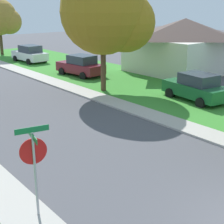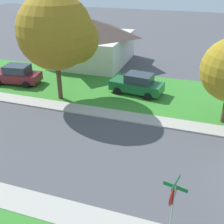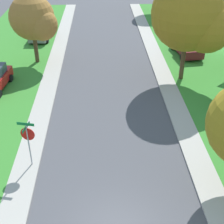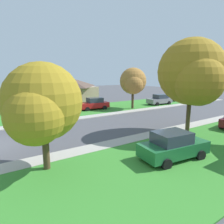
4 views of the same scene
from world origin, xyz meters
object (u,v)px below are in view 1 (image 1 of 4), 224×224
at_px(car_green_across_road, 196,87).
at_px(tree_sidewalk_near, 109,15).
at_px(car_maroon_far_down_street, 81,66).
at_px(car_white_kerbside_mid, 30,54).
at_px(tree_across_right, 1,18).
at_px(house_right_setback, 184,44).
at_px(stop_sign_far_corner, 34,157).

height_order(car_green_across_road, tree_sidewalk_near, tree_sidewalk_near).
xyz_separation_m(car_maroon_far_down_street, car_white_kerbside_mid, (-0.20, 8.89, 0.00)).
relative_size(car_green_across_road, car_maroon_far_down_street, 1.00).
distance_m(tree_sidewalk_near, tree_across_right, 20.91).
bearing_deg(car_white_kerbside_mid, car_green_across_road, -85.75).
xyz_separation_m(car_green_across_road, house_right_setback, (6.99, 6.77, 1.50)).
xyz_separation_m(car_green_across_road, tree_sidewalk_near, (-2.65, 5.33, 4.26)).
xyz_separation_m(stop_sign_far_corner, tree_sidewalk_near, (10.69, 10.02, 3.25)).
xyz_separation_m(stop_sign_far_corner, tree_across_right, (11.87, 30.88, 2.30)).
relative_size(car_maroon_far_down_street, car_white_kerbside_mid, 1.02).
distance_m(car_maroon_far_down_street, car_white_kerbside_mid, 8.89).
distance_m(car_green_across_road, car_maroon_far_down_street, 10.86).
relative_size(car_green_across_road, tree_across_right, 0.70).
distance_m(tree_sidewalk_near, house_right_setback, 10.13).
bearing_deg(tree_sidewalk_near, car_green_across_road, -63.61).
distance_m(stop_sign_far_corner, house_right_setback, 23.34).
xyz_separation_m(car_white_kerbside_mid, tree_sidewalk_near, (-1.18, -14.35, 4.26)).
distance_m(stop_sign_far_corner, car_white_kerbside_mid, 27.12).
bearing_deg(house_right_setback, stop_sign_far_corner, -150.61).
height_order(car_maroon_far_down_street, car_white_kerbside_mid, same).
height_order(stop_sign_far_corner, car_green_across_road, stop_sign_far_corner).
xyz_separation_m(car_white_kerbside_mid, house_right_setback, (8.46, -12.91, 1.50)).
height_order(car_maroon_far_down_street, tree_sidewalk_near, tree_sidewalk_near).
bearing_deg(stop_sign_far_corner, car_maroon_far_down_street, 52.02).
xyz_separation_m(tree_across_right, house_right_setback, (8.47, -19.42, -1.81)).
xyz_separation_m(car_white_kerbside_mid, tree_across_right, (-0.01, 6.51, 3.31)).
bearing_deg(car_maroon_far_down_street, house_right_setback, -25.97).
relative_size(stop_sign_far_corner, car_white_kerbside_mid, 0.63).
xyz_separation_m(car_maroon_far_down_street, house_right_setback, (8.25, -4.02, 1.50)).
bearing_deg(tree_sidewalk_near, tree_across_right, 86.78).
xyz_separation_m(car_green_across_road, car_maroon_far_down_street, (-1.26, 10.79, 0.00)).
relative_size(stop_sign_far_corner, car_green_across_road, 0.62).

